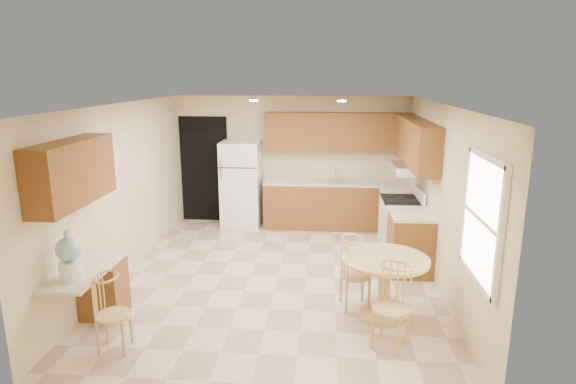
# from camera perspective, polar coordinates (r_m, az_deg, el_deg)

# --- Properties ---
(floor) EXTENTS (5.50, 5.50, 0.00)m
(floor) POSITION_cam_1_polar(r_m,az_deg,el_deg) (7.17, -1.20, -10.01)
(floor) COLOR beige
(floor) RESTS_ON ground
(ceiling) EXTENTS (4.50, 5.50, 0.02)m
(ceiling) POSITION_cam_1_polar(r_m,az_deg,el_deg) (6.58, -1.31, 10.35)
(ceiling) COLOR white
(ceiling) RESTS_ON wall_back
(wall_back) EXTENTS (4.50, 0.02, 2.50)m
(wall_back) POSITION_cam_1_polar(r_m,az_deg,el_deg) (9.45, 0.45, 3.75)
(wall_back) COLOR beige
(wall_back) RESTS_ON floor
(wall_front) EXTENTS (4.50, 0.02, 2.50)m
(wall_front) POSITION_cam_1_polar(r_m,az_deg,el_deg) (4.17, -5.16, -9.41)
(wall_front) COLOR beige
(wall_front) RESTS_ON floor
(wall_left) EXTENTS (0.02, 5.50, 2.50)m
(wall_left) POSITION_cam_1_polar(r_m,az_deg,el_deg) (7.34, -19.00, 0.09)
(wall_left) COLOR beige
(wall_left) RESTS_ON floor
(wall_right) EXTENTS (0.02, 5.50, 2.50)m
(wall_right) POSITION_cam_1_polar(r_m,az_deg,el_deg) (6.91, 17.64, -0.63)
(wall_right) COLOR beige
(wall_right) RESTS_ON floor
(doorway) EXTENTS (0.90, 0.02, 2.10)m
(doorway) POSITION_cam_1_polar(r_m,az_deg,el_deg) (9.75, -9.88, 2.67)
(doorway) COLOR black
(doorway) RESTS_ON floor
(base_cab_back) EXTENTS (2.75, 0.60, 0.87)m
(base_cab_back) POSITION_cam_1_polar(r_m,az_deg,el_deg) (9.31, 5.69, -1.61)
(base_cab_back) COLOR brown
(base_cab_back) RESTS_ON floor
(counter_back) EXTENTS (2.75, 0.63, 0.04)m
(counter_back) POSITION_cam_1_polar(r_m,az_deg,el_deg) (9.20, 5.76, 1.12)
(counter_back) COLOR beige
(counter_back) RESTS_ON base_cab_back
(base_cab_right_a) EXTENTS (0.60, 0.59, 0.87)m
(base_cab_right_a) POSITION_cam_1_polar(r_m,az_deg,el_deg) (8.83, 12.75, -2.74)
(base_cab_right_a) COLOR brown
(base_cab_right_a) RESTS_ON floor
(counter_right_a) EXTENTS (0.63, 0.59, 0.04)m
(counter_right_a) POSITION_cam_1_polar(r_m,az_deg,el_deg) (8.71, 12.91, 0.13)
(counter_right_a) COLOR beige
(counter_right_a) RESTS_ON base_cab_right_a
(base_cab_right_b) EXTENTS (0.60, 0.80, 0.87)m
(base_cab_right_b) POSITION_cam_1_polar(r_m,az_deg,el_deg) (7.46, 14.26, -5.90)
(base_cab_right_b) COLOR brown
(base_cab_right_b) RESTS_ON floor
(counter_right_b) EXTENTS (0.63, 0.80, 0.04)m
(counter_right_b) POSITION_cam_1_polar(r_m,az_deg,el_deg) (7.32, 14.47, -2.54)
(counter_right_b) COLOR beige
(counter_right_b) RESTS_ON base_cab_right_b
(upper_cab_back) EXTENTS (2.75, 0.33, 0.70)m
(upper_cab_back) POSITION_cam_1_polar(r_m,az_deg,el_deg) (9.18, 5.89, 7.17)
(upper_cab_back) COLOR brown
(upper_cab_back) RESTS_ON wall_back
(upper_cab_right) EXTENTS (0.33, 2.42, 0.70)m
(upper_cab_right) POSITION_cam_1_polar(r_m,az_deg,el_deg) (7.93, 14.89, 5.76)
(upper_cab_right) COLOR brown
(upper_cab_right) RESTS_ON wall_right
(upper_cab_left) EXTENTS (0.33, 1.40, 0.70)m
(upper_cab_left) POSITION_cam_1_polar(r_m,az_deg,el_deg) (5.75, -24.22, 2.12)
(upper_cab_left) COLOR brown
(upper_cab_left) RESTS_ON wall_left
(sink) EXTENTS (0.78, 0.44, 0.01)m
(sink) POSITION_cam_1_polar(r_m,az_deg,el_deg) (9.20, 5.60, 1.26)
(sink) COLOR silver
(sink) RESTS_ON counter_back
(range_hood) EXTENTS (0.50, 0.76, 0.14)m
(range_hood) POSITION_cam_1_polar(r_m,az_deg,el_deg) (7.96, 14.13, 2.69)
(range_hood) COLOR silver
(range_hood) RESTS_ON upper_cab_right
(desk_pedestal) EXTENTS (0.48, 0.42, 0.72)m
(desk_pedestal) POSITION_cam_1_polar(r_m,az_deg,el_deg) (6.38, -21.01, -10.57)
(desk_pedestal) COLOR brown
(desk_pedestal) RESTS_ON floor
(desk_top) EXTENTS (0.50, 1.20, 0.04)m
(desk_top) POSITION_cam_1_polar(r_m,az_deg,el_deg) (5.92, -22.90, -8.56)
(desk_top) COLOR beige
(desk_top) RESTS_ON desk_pedestal
(window) EXTENTS (0.06, 1.12, 1.30)m
(window) POSITION_cam_1_polar(r_m,az_deg,el_deg) (5.12, 22.09, -3.02)
(window) COLOR white
(window) RESTS_ON wall_right
(can_light_a) EXTENTS (0.14, 0.14, 0.02)m
(can_light_a) POSITION_cam_1_polar(r_m,az_deg,el_deg) (7.83, -4.09, 10.75)
(can_light_a) COLOR white
(can_light_a) RESTS_ON ceiling
(can_light_b) EXTENTS (0.14, 0.14, 0.02)m
(can_light_b) POSITION_cam_1_polar(r_m,az_deg,el_deg) (7.74, 6.39, 10.67)
(can_light_b) COLOR white
(can_light_b) RESTS_ON ceiling
(refrigerator) EXTENTS (0.73, 0.71, 1.66)m
(refrigerator) POSITION_cam_1_polar(r_m,az_deg,el_deg) (9.31, -5.55, 0.90)
(refrigerator) COLOR white
(refrigerator) RESTS_ON floor
(stove) EXTENTS (0.65, 0.76, 1.09)m
(stove) POSITION_cam_1_polar(r_m,az_deg,el_deg) (8.18, 13.23, -3.85)
(stove) COLOR white
(stove) RESTS_ON floor
(dining_table) EXTENTS (1.04, 1.04, 0.77)m
(dining_table) POSITION_cam_1_polar(r_m,az_deg,el_deg) (5.98, 11.35, -10.02)
(dining_table) COLOR tan
(dining_table) RESTS_ON floor
(chair_table_a) EXTENTS (0.40, 0.52, 0.91)m
(chair_table_a) POSITION_cam_1_polar(r_m,az_deg,el_deg) (6.08, 8.05, -8.96)
(chair_table_a) COLOR tan
(chair_table_a) RESTS_ON floor
(chair_table_b) EXTENTS (0.41, 0.46, 0.92)m
(chair_table_b) POSITION_cam_1_polar(r_m,az_deg,el_deg) (5.29, 12.29, -12.66)
(chair_table_b) COLOR tan
(chair_table_b) RESTS_ON floor
(chair_desk) EXTENTS (0.37, 0.48, 0.84)m
(chair_desk) POSITION_cam_1_polar(r_m,az_deg,el_deg) (5.47, -20.47, -12.89)
(chair_desk) COLOR tan
(chair_desk) RESTS_ON floor
(water_crock) EXTENTS (0.26, 0.26, 0.55)m
(water_crock) POSITION_cam_1_polar(r_m,az_deg,el_deg) (5.60, -24.46, -7.07)
(water_crock) COLOR white
(water_crock) RESTS_ON desk_top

